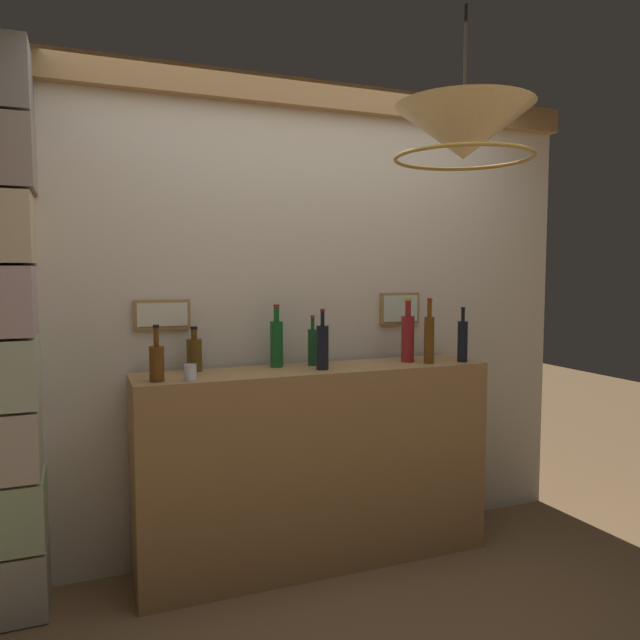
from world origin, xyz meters
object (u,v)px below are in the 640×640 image
object	(u,v)px
liquor_bottle_whiskey	(463,340)
liquor_bottle_sherry	(157,362)
liquor_bottle_rum	(323,346)
liquor_bottle_scotch	(408,337)
liquor_bottle_bourbon	(194,354)
liquor_bottle_vermouth	(313,346)
liquor_bottle_brandy	(277,342)
pendant_lamp	(464,134)
liquor_bottle_amaro	(429,338)
glass_tumbler_rocks	(190,373)

from	to	relation	value
liquor_bottle_whiskey	liquor_bottle_sherry	distance (m)	1.62
liquor_bottle_whiskey	liquor_bottle_rum	size ratio (longest dim) A/B	0.98
liquor_bottle_scotch	liquor_bottle_whiskey	world-z (taller)	liquor_bottle_scotch
liquor_bottle_rum	liquor_bottle_bourbon	bearing A→B (deg)	163.01
liquor_bottle_rum	liquor_bottle_vermouth	bearing A→B (deg)	88.87
liquor_bottle_brandy	liquor_bottle_rum	distance (m)	0.25
liquor_bottle_brandy	liquor_bottle_rum	size ratio (longest dim) A/B	1.06
liquor_bottle_scotch	liquor_bottle_bourbon	xyz separation A→B (m)	(-1.14, 0.12, -0.05)
liquor_bottle_scotch	pendant_lamp	world-z (taller)	pendant_lamp
liquor_bottle_brandy	liquor_bottle_amaro	bearing A→B (deg)	-13.13
liquor_bottle_amaro	liquor_bottle_sherry	xyz separation A→B (m)	(-1.42, -0.01, -0.05)
liquor_bottle_scotch	liquor_bottle_bourbon	size ratio (longest dim) A/B	1.56
liquor_bottle_amaro	liquor_bottle_brandy	bearing A→B (deg)	166.87
liquor_bottle_vermouth	liquor_bottle_whiskey	xyz separation A→B (m)	(0.81, -0.18, 0.02)
liquor_bottle_vermouth	liquor_bottle_amaro	xyz separation A→B (m)	(0.60, -0.17, 0.04)
liquor_bottle_sherry	liquor_bottle_rum	bearing A→B (deg)	2.41
liquor_bottle_scotch	pendant_lamp	xyz separation A→B (m)	(-0.21, -0.79, 0.90)
liquor_bottle_brandy	liquor_bottle_whiskey	bearing A→B (deg)	-11.40
liquor_bottle_bourbon	pendant_lamp	world-z (taller)	pendant_lamp
liquor_bottle_whiskey	liquor_bottle_scotch	bearing A→B (deg)	158.50
glass_tumbler_rocks	liquor_bottle_amaro	bearing A→B (deg)	2.29
liquor_bottle_brandy	pendant_lamp	size ratio (longest dim) A/B	0.54
liquor_bottle_amaro	liquor_bottle_rum	size ratio (longest dim) A/B	1.14
liquor_bottle_sherry	pendant_lamp	bearing A→B (deg)	-31.31
liquor_bottle_scotch	liquor_bottle_bourbon	distance (m)	1.14
liquor_bottle_brandy	liquor_bottle_vermouth	bearing A→B (deg)	-5.12
liquor_bottle_vermouth	pendant_lamp	size ratio (longest dim) A/B	0.44
liquor_bottle_vermouth	liquor_bottle_brandy	world-z (taller)	liquor_bottle_brandy
liquor_bottle_scotch	liquor_bottle_sherry	xyz separation A→B (m)	(-1.34, -0.10, -0.05)
liquor_bottle_sherry	liquor_bottle_bourbon	size ratio (longest dim) A/B	1.15
liquor_bottle_vermouth	liquor_bottle_whiskey	distance (m)	0.83
pendant_lamp	liquor_bottle_amaro	bearing A→B (deg)	67.41
liquor_bottle_whiskey	liquor_bottle_vermouth	bearing A→B (deg)	167.13
liquor_bottle_brandy	liquor_bottle_sherry	bearing A→B (deg)	-162.57
liquor_bottle_sherry	liquor_bottle_rum	world-z (taller)	liquor_bottle_rum
liquor_bottle_amaro	liquor_bottle_bourbon	world-z (taller)	liquor_bottle_amaro
liquor_bottle_sherry	glass_tumbler_rocks	distance (m)	0.16
liquor_bottle_sherry	glass_tumbler_rocks	size ratio (longest dim) A/B	3.38
liquor_bottle_scotch	pendant_lamp	size ratio (longest dim) A/B	0.58
liquor_bottle_rum	glass_tumbler_rocks	xyz separation A→B (m)	(-0.67, -0.07, -0.08)
liquor_bottle_vermouth	pendant_lamp	world-z (taller)	pendant_lamp
liquor_bottle_vermouth	liquor_bottle_rum	xyz separation A→B (m)	(-0.00, -0.14, 0.02)
liquor_bottle_rum	liquor_bottle_whiskey	bearing A→B (deg)	-2.79
liquor_bottle_bourbon	pendant_lamp	xyz separation A→B (m)	(0.92, -0.91, 0.95)
liquor_bottle_amaro	liquor_bottle_sherry	world-z (taller)	liquor_bottle_amaro
liquor_bottle_vermouth	pendant_lamp	bearing A→B (deg)	-70.15
liquor_bottle_amaro	liquor_bottle_scotch	bearing A→B (deg)	129.04
glass_tumbler_rocks	liquor_bottle_scotch	bearing A→B (deg)	6.88
liquor_bottle_whiskey	liquor_bottle_brandy	distance (m)	1.02
liquor_bottle_scotch	liquor_bottle_rum	xyz separation A→B (m)	(-0.53, -0.07, -0.02)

